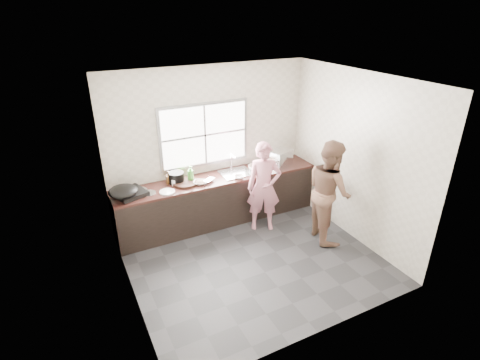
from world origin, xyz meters
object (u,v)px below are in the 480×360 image
bottle_green (190,174)px  burner (130,193)px  woman (264,190)px  dish_rack (280,158)px  black_pot (176,178)px  bowl_mince (200,182)px  pot_lid_right (149,193)px  plate_food (167,192)px  bowl_crabs (256,168)px  cutting_board (185,183)px  bowl_held (239,177)px  bottle_brown_short (179,175)px  bottle_brown_tall (169,178)px  pot_lid_left (139,191)px  wok (123,191)px  glass_jar (174,182)px  person_side (329,191)px

bottle_green → burner: 1.02m
woman → dish_rack: bearing=62.7°
black_pot → dish_rack: 1.92m
bowl_mince → pot_lid_right: (-0.85, 0.04, -0.02)m
plate_food → burner: 0.56m
bowl_crabs → cutting_board: bearing=179.0°
bowl_held → dish_rack: (0.90, 0.14, 0.12)m
woman → bottle_green: bearing=175.5°
plate_food → bottle_brown_short: bearing=47.5°
bowl_crabs → bottle_brown_tall: bottle_brown_tall is taller
pot_lid_left → pot_lid_right: pot_lid_left is taller
bottle_brown_tall → wok: size_ratio=0.45×
bottle_green → bottle_brown_tall: size_ratio=1.44×
woman → glass_jar: (-1.37, 0.58, 0.18)m
glass_jar → bottle_brown_tall: bearing=110.2°
cutting_board → bowl_mince: bearing=-28.1°
woman → person_side: 1.07m
plate_food → glass_jar: size_ratio=2.38×
bowl_held → woman: bearing=-49.6°
bowl_held → plate_food: 1.25m
bowl_held → bottle_brown_short: size_ratio=1.17×
black_pot → bottle_green: bearing=-16.5°
woman → bottle_brown_short: (-1.22, 0.73, 0.22)m
bowl_mince → person_side: bearing=-33.1°
bowl_mince → bowl_crabs: size_ratio=0.94×
bowl_crabs → glass_jar: glass_jar is taller
glass_jar → wok: 0.85m
glass_jar → pot_lid_right: size_ratio=0.46×
cutting_board → burner: size_ratio=0.98×
cutting_board → bottle_brown_short: size_ratio=2.45×
pot_lid_right → person_side: bearing=-24.5°
wok → dish_rack: bearing=0.8°
bottle_green → cutting_board: bearing=-161.4°
bottle_brown_short → pot_lid_right: 0.65m
woman → bottle_brown_tall: woman is taller
cutting_board → dish_rack: dish_rack is taller
woman → black_pot: size_ratio=5.67×
plate_food → bottle_green: 0.53m
bottle_green → pot_lid_left: bearing=177.4°
bowl_held → wok: bearing=177.0°
bottle_brown_tall → pot_lid_right: size_ratio=0.86×
pot_lid_left → plate_food: bearing=-32.0°
bottle_brown_short → wok: size_ratio=0.39×
person_side → pot_lid_right: bearing=79.2°
pot_lid_left → wok: bearing=-144.2°
cutting_board → pot_lid_right: bearing=-173.3°
bottle_green → bottle_brown_short: (-0.15, 0.14, -0.05)m
burner → bottle_brown_tall: bearing=12.7°
person_side → bottle_brown_tall: 2.62m
bowl_mince → wok: wok is taller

